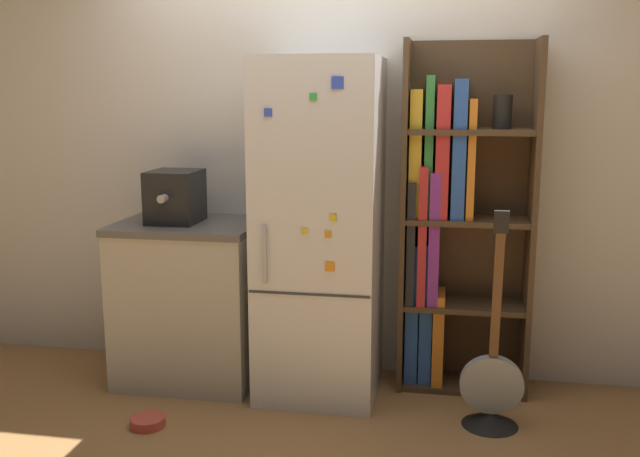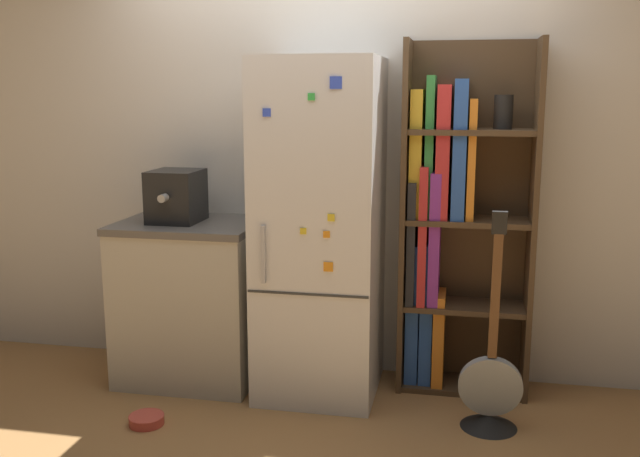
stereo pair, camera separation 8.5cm
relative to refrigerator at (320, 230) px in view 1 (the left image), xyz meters
name	(u,v)px [view 1 (the left image)]	position (x,y,z in m)	size (l,w,h in m)	color
ground_plane	(317,396)	(0.00, -0.12, -0.93)	(16.00, 16.00, 0.00)	#A87542
wall_back	(331,156)	(0.00, 0.36, 0.37)	(8.00, 0.05, 2.60)	silver
refrigerator	(320,230)	(0.00, 0.00, 0.00)	(0.65, 0.69, 1.85)	silver
bookshelf	(449,224)	(0.70, 0.20, 0.02)	(0.72, 0.32, 1.95)	#4C3823
kitchen_counter	(191,301)	(-0.77, 0.02, -0.46)	(0.80, 0.64, 0.94)	#BCB7A8
espresso_machine	(175,197)	(-0.84, 0.01, 0.16)	(0.27, 0.36, 0.29)	black
guitar	(491,395)	(0.93, -0.31, -0.76)	(0.32, 0.29, 1.13)	black
pet_bowl	(148,421)	(-0.78, -0.62, -0.90)	(0.18, 0.18, 0.05)	#D84C3F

